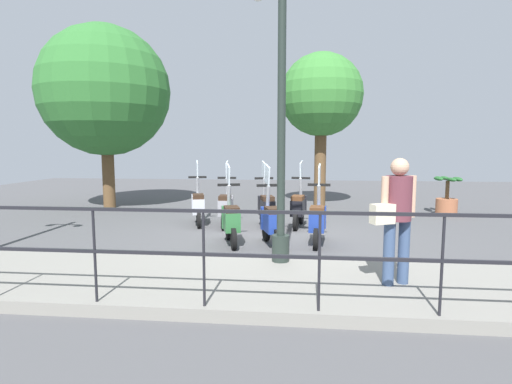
{
  "coord_description": "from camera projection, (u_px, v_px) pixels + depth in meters",
  "views": [
    {
      "loc": [
        -8.3,
        -0.37,
        1.88
      ],
      "look_at": [
        0.2,
        0.5,
        0.9
      ],
      "focal_mm": 28.0,
      "sensor_mm": 36.0,
      "label": 1
    }
  ],
  "objects": [
    {
      "name": "ground_plane",
      "position": [
        278.0,
        235.0,
        8.46
      ],
      "size": [
        28.0,
        28.0,
        0.0
      ],
      "primitive_type": "plane",
      "color": "#4C4C4F"
    },
    {
      "name": "promenade_walkway",
      "position": [
        268.0,
        282.0,
        5.33
      ],
      "size": [
        2.2,
        20.0,
        0.15
      ],
      "color": "gray",
      "rests_on": "ground_plane"
    },
    {
      "name": "fence_railing",
      "position": [
        261.0,
        241.0,
        4.2
      ],
      "size": [
        0.04,
        16.03,
        1.07
      ],
      "color": "black",
      "rests_on": "promenade_walkway"
    },
    {
      "name": "lamp_post_near",
      "position": [
        281.0,
        131.0,
        5.83
      ],
      "size": [
        0.26,
        0.9,
        4.39
      ],
      "color": "#232D28",
      "rests_on": "promenade_walkway"
    },
    {
      "name": "pedestrian_with_bag",
      "position": [
        397.0,
        212.0,
        4.93
      ],
      "size": [
        0.48,
        0.6,
        1.59
      ],
      "rotation": [
        0.0,
        0.0,
        0.41
      ],
      "color": "#384C70",
      "rests_on": "promenade_walkway"
    },
    {
      "name": "tree_large",
      "position": [
        105.0,
        92.0,
        11.87
      ],
      "size": [
        3.83,
        3.83,
        5.43
      ],
      "color": "brown",
      "rests_on": "ground_plane"
    },
    {
      "name": "tree_distant",
      "position": [
        321.0,
        96.0,
        12.14
      ],
      "size": [
        2.52,
        2.52,
        4.7
      ],
      "color": "brown",
      "rests_on": "ground_plane"
    },
    {
      "name": "potted_palm",
      "position": [
        447.0,
        199.0,
        10.92
      ],
      "size": [
        1.06,
        0.66,
        1.05
      ],
      "color": "#9E5B3D",
      "rests_on": "ground_plane"
    },
    {
      "name": "scooter_near_0",
      "position": [
        318.0,
        220.0,
        7.62
      ],
      "size": [
        1.23,
        0.44,
        1.54
      ],
      "rotation": [
        0.0,
        0.0,
        -0.11
      ],
      "color": "black",
      "rests_on": "ground_plane"
    },
    {
      "name": "scooter_near_1",
      "position": [
        271.0,
        221.0,
        7.52
      ],
      "size": [
        1.2,
        0.55,
        1.54
      ],
      "rotation": [
        0.0,
        0.0,
        0.3
      ],
      "color": "black",
      "rests_on": "ground_plane"
    },
    {
      "name": "scooter_near_2",
      "position": [
        231.0,
        220.0,
        7.62
      ],
      "size": [
        1.2,
        0.54,
        1.54
      ],
      "rotation": [
        0.0,
        0.0,
        0.29
      ],
      "color": "black",
      "rests_on": "ground_plane"
    },
    {
      "name": "scooter_far_0",
      "position": [
        299.0,
        207.0,
        9.28
      ],
      "size": [
        1.23,
        0.46,
        1.54
      ],
      "rotation": [
        0.0,
        0.0,
        -0.16
      ],
      "color": "black",
      "rests_on": "ground_plane"
    },
    {
      "name": "scooter_far_1",
      "position": [
        266.0,
        207.0,
        9.22
      ],
      "size": [
        1.21,
        0.53,
        1.54
      ],
      "rotation": [
        0.0,
        0.0,
        0.27
      ],
      "color": "black",
      "rests_on": "ground_plane"
    },
    {
      "name": "scooter_far_2",
      "position": [
        226.0,
        206.0,
        9.33
      ],
      "size": [
        1.23,
        0.44,
        1.54
      ],
      "rotation": [
        0.0,
        0.0,
        0.06
      ],
      "color": "black",
      "rests_on": "ground_plane"
    },
    {
      "name": "scooter_far_3",
      "position": [
        198.0,
        205.0,
        9.55
      ],
      "size": [
        1.21,
        0.53,
        1.54
      ],
      "rotation": [
        0.0,
        0.0,
        0.27
      ],
      "color": "black",
      "rests_on": "ground_plane"
    }
  ]
}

